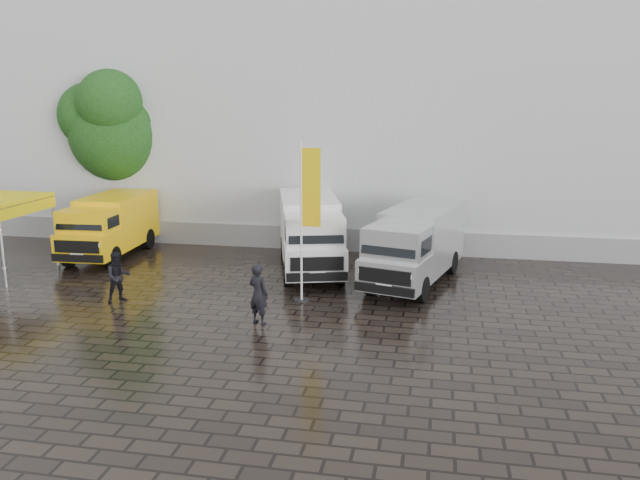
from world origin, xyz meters
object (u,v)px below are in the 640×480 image
object	(u,v)px
person_front	(258,294)
person_tent	(118,277)
wheelie_bin	(440,245)
van_white	(310,235)
van_silver	(415,247)
flagpole	(307,213)
van_yellow	(110,227)

from	to	relation	value
person_front	person_tent	distance (m)	5.19
wheelie_bin	person_front	distance (m)	10.31
van_white	person_tent	size ratio (longest dim) A/B	3.85
van_silver	flagpole	world-z (taller)	flagpole
van_silver	flagpole	size ratio (longest dim) A/B	1.17
flagpole	person_tent	world-z (taller)	flagpole
van_yellow	wheelie_bin	size ratio (longest dim) A/B	4.80
person_tent	wheelie_bin	bearing A→B (deg)	-4.35
wheelie_bin	person_tent	distance (m)	12.85
person_tent	flagpole	bearing A→B (deg)	-30.42
flagpole	wheelie_bin	distance (m)	8.17
van_yellow	person_tent	distance (m)	6.28
van_yellow	van_white	world-z (taller)	van_white
person_front	flagpole	bearing A→B (deg)	-88.01
van_silver	wheelie_bin	world-z (taller)	van_silver
van_yellow	van_silver	distance (m)	12.67
van_white	person_front	bearing A→B (deg)	-108.44
van_yellow	wheelie_bin	distance (m)	13.72
flagpole	van_silver	bearing A→B (deg)	39.37
person_front	person_tent	xyz separation A→B (m)	(-5.06, 1.16, -0.09)
van_silver	van_white	bearing A→B (deg)	-178.94
van_silver	person_front	distance (m)	6.64
van_yellow	van_white	bearing A→B (deg)	-5.91
van_yellow	van_silver	xyz separation A→B (m)	(12.58, -1.47, 0.07)
person_front	person_tent	world-z (taller)	person_front
flagpole	person_tent	distance (m)	6.47
van_white	person_tent	xyz separation A→B (m)	(-5.33, -4.92, -0.55)
person_front	van_yellow	bearing A→B (deg)	-13.82
van_silver	person_front	size ratio (longest dim) A/B	3.33
van_silver	flagpole	xyz separation A→B (m)	(-3.33, -2.73, 1.59)
wheelie_bin	person_tent	size ratio (longest dim) A/B	0.68
van_silver	van_yellow	bearing A→B (deg)	-171.24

